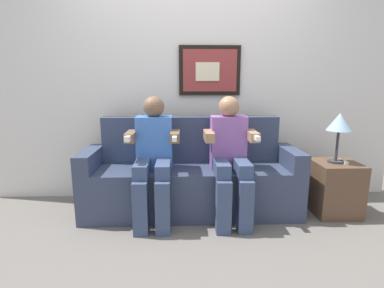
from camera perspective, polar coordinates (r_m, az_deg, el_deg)
ground_plane at (r=2.63m, az=0.13°, el=-15.76°), size 5.73×5.73×0.00m
back_wall_assembly at (r=3.10m, az=-0.33°, el=13.28°), size 4.41×0.10×2.60m
couch at (r=2.81m, az=-0.13°, el=-7.03°), size 2.01×0.58×0.90m
person_on_left at (r=2.58m, az=-7.55°, el=-2.06°), size 0.46×0.56×1.11m
person_on_right at (r=2.61m, az=7.47°, el=-1.94°), size 0.46×0.56×1.11m
side_table_right at (r=3.09m, az=26.18°, el=-7.74°), size 0.40×0.40×0.50m
table_lamp at (r=2.95m, az=26.95°, el=3.48°), size 0.22×0.22×0.46m
spare_remote_on_table at (r=3.04m, az=27.54°, el=-3.07°), size 0.04×0.13×0.02m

